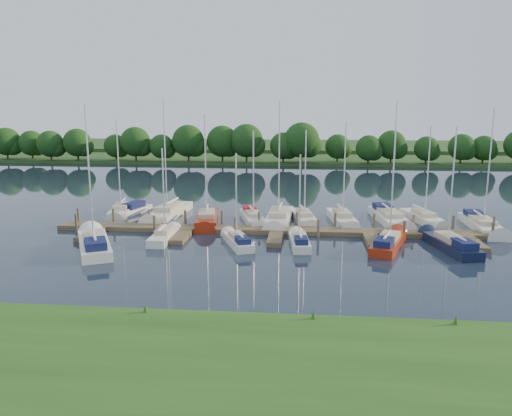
# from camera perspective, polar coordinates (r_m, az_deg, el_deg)

# --- Properties ---
(ground) EXTENTS (260.00, 260.00, 0.00)m
(ground) POSITION_cam_1_polar(r_m,az_deg,el_deg) (36.89, 1.76, -5.85)
(ground) COLOR #17202F
(ground) RESTS_ON ground
(near_bank) EXTENTS (90.00, 10.00, 0.50)m
(near_bank) POSITION_cam_1_polar(r_m,az_deg,el_deg) (22.04, -1.07, -17.55)
(near_bank) COLOR #224D16
(near_bank) RESTS_ON ground
(dock) EXTENTS (40.00, 6.00, 0.40)m
(dock) POSITION_cam_1_polar(r_m,az_deg,el_deg) (43.86, 2.38, -2.79)
(dock) COLOR brown
(dock) RESTS_ON ground
(mooring_pilings) EXTENTS (38.24, 2.84, 2.00)m
(mooring_pilings) POSITION_cam_1_polar(r_m,az_deg,el_deg) (44.86, 2.47, -1.94)
(mooring_pilings) COLOR #473D33
(mooring_pilings) RESTS_ON ground
(far_shore) EXTENTS (180.00, 30.00, 0.60)m
(far_shore) POSITION_cam_1_polar(r_m,az_deg,el_deg) (110.70, 4.30, 5.82)
(far_shore) COLOR #24471B
(far_shore) RESTS_ON ground
(distant_hill) EXTENTS (220.00, 40.00, 1.40)m
(distant_hill) POSITION_cam_1_polar(r_m,az_deg,el_deg) (135.57, 4.53, 6.99)
(distant_hill) COLOR #314F22
(distant_hill) RESTS_ON ground
(treeline) EXTENTS (147.50, 10.39, 8.30)m
(treeline) POSITION_cam_1_polar(r_m,az_deg,el_deg) (97.31, 7.68, 7.17)
(treeline) COLOR #38281C
(treeline) RESTS_ON ground
(sailboat_n_0) EXTENTS (3.12, 8.04, 10.22)m
(sailboat_n_0) POSITION_cam_1_polar(r_m,az_deg,el_deg) (53.81, -15.12, -0.44)
(sailboat_n_0) COLOR white
(sailboat_n_0) RESTS_ON ground
(motorboat) EXTENTS (2.72, 5.49, 1.47)m
(motorboat) POSITION_cam_1_polar(r_m,az_deg,el_deg) (54.07, -13.88, -0.28)
(motorboat) COLOR white
(motorboat) RESTS_ON ground
(sailboat_n_2) EXTENTS (2.99, 9.81, 12.39)m
(sailboat_n_2) POSITION_cam_1_polar(r_m,az_deg,el_deg) (51.76, -10.00, -0.67)
(sailboat_n_2) COLOR white
(sailboat_n_2) RESTS_ON ground
(sailboat_n_3) EXTENTS (3.05, 8.52, 10.79)m
(sailboat_n_3) POSITION_cam_1_polar(r_m,az_deg,el_deg) (48.40, -5.65, -1.39)
(sailboat_n_3) COLOR #98240E
(sailboat_n_3) RESTS_ON ground
(sailboat_n_4) EXTENTS (3.25, 7.24, 9.19)m
(sailboat_n_4) POSITION_cam_1_polar(r_m,az_deg,el_deg) (48.92, -0.37, -1.16)
(sailboat_n_4) COLOR white
(sailboat_n_4) RESTS_ON ground
(sailboat_n_5) EXTENTS (2.57, 9.44, 12.01)m
(sailboat_n_5) POSITION_cam_1_polar(r_m,az_deg,el_deg) (48.35, 2.63, -1.35)
(sailboat_n_5) COLOR white
(sailboat_n_5) RESTS_ON ground
(sailboat_n_6) EXTENTS (2.73, 7.26, 9.24)m
(sailboat_n_6) POSITION_cam_1_polar(r_m,az_deg,el_deg) (49.15, 5.50, -1.20)
(sailboat_n_6) COLOR white
(sailboat_n_6) RESTS_ON ground
(sailboat_n_7) EXTENTS (2.69, 7.88, 10.10)m
(sailboat_n_7) POSITION_cam_1_polar(r_m,az_deg,el_deg) (49.08, 9.82, -1.32)
(sailboat_n_7) COLOR white
(sailboat_n_7) RESTS_ON ground
(sailboat_n_8) EXTENTS (3.11, 9.62, 12.03)m
(sailboat_n_8) POSITION_cam_1_polar(r_m,az_deg,el_deg) (50.42, 15.01, -1.16)
(sailboat_n_8) COLOR white
(sailboat_n_8) RESTS_ON ground
(sailboat_n_9) EXTENTS (3.25, 7.60, 9.71)m
(sailboat_n_9) POSITION_cam_1_polar(r_m,az_deg,el_deg) (51.26, 18.59, -1.22)
(sailboat_n_9) COLOR white
(sailboat_n_9) RESTS_ON ground
(sailboat_n_10) EXTENTS (2.30, 9.01, 11.34)m
(sailboat_n_10) POSITION_cam_1_polar(r_m,az_deg,el_deg) (50.41, 24.44, -1.82)
(sailboat_n_10) COLOR white
(sailboat_n_10) RESTS_ON ground
(sailboat_s_0) EXTENTS (5.49, 8.85, 11.66)m
(sailboat_s_0) POSITION_cam_1_polar(r_m,az_deg,el_deg) (41.37, -18.01, -4.02)
(sailboat_s_0) COLOR white
(sailboat_s_0) RESTS_ON ground
(sailboat_s_1) EXTENTS (1.50, 6.11, 8.07)m
(sailboat_s_1) POSITION_cam_1_polar(r_m,az_deg,el_deg) (42.73, -10.42, -3.24)
(sailboat_s_1) COLOR white
(sailboat_s_1) RESTS_ON ground
(sailboat_s_2) EXTENTS (3.20, 5.92, 7.75)m
(sailboat_s_2) POSITION_cam_1_polar(r_m,az_deg,el_deg) (40.47, -2.11, -3.83)
(sailboat_s_2) COLOR white
(sailboat_s_2) RESTS_ON ground
(sailboat_s_3) EXTENTS (1.87, 5.91, 7.65)m
(sailboat_s_3) POSITION_cam_1_polar(r_m,az_deg,el_deg) (40.45, 4.98, -3.87)
(sailboat_s_3) COLOR white
(sailboat_s_3) RESTS_ON ground
(sailboat_s_4) EXTENTS (3.84, 7.53, 9.71)m
(sailboat_s_4) POSITION_cam_1_polar(r_m,az_deg,el_deg) (41.16, 14.92, -3.94)
(sailboat_s_4) COLOR #98240E
(sailboat_s_4) RESTS_ON ground
(sailboat_s_5) EXTENTS (3.09, 7.75, 9.93)m
(sailboat_s_5) POSITION_cam_1_polar(r_m,az_deg,el_deg) (42.07, 21.32, -4.00)
(sailboat_s_5) COLOR black
(sailboat_s_5) RESTS_ON ground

